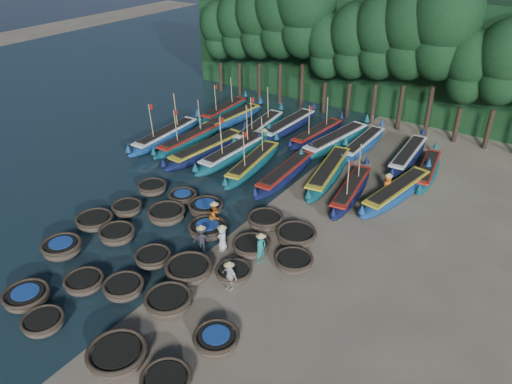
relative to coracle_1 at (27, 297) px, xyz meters
The scene contains 63 objects.
ground 10.97m from the coracle_1, 66.13° to the left, with size 120.00×120.00×0.00m, color gray.
foliage_wall 34.13m from the coracle_1, 82.46° to the left, with size 40.00×3.00×10.00m, color black.
coracle_1 is the anchor object (origin of this frame).
coracle_2 2.10m from the coracle_1, 15.98° to the right, with size 2.21×2.21×0.64m.
coracle_3 6.15m from the coracle_1, ahead, with size 2.95×2.95×0.80m.
coracle_4 8.58m from the coracle_1, ahead, with size 2.00×2.00×0.67m.
coracle_5 3.74m from the coracle_1, 117.91° to the left, with size 2.43×2.43×0.83m.
coracle_6 2.56m from the coracle_1, 57.37° to the left, with size 1.98×1.98×0.70m.
coracle_7 4.39m from the coracle_1, 41.74° to the left, with size 2.04×2.04×0.74m.
coracle_8 6.63m from the coracle_1, 30.20° to the left, with size 2.27×2.27×0.83m.
coracle_9 9.32m from the coracle_1, 17.38° to the left, with size 2.38×2.38×0.70m.
coracle_10 6.59m from the coracle_1, 112.13° to the left, with size 2.14×2.14×0.71m.
coracle_11 5.83m from the coracle_1, 93.11° to the left, with size 2.02×2.02×0.78m.
coracle_12 6.08m from the coracle_1, 63.23° to the left, with size 1.93×1.93×0.68m.
coracle_13 7.51m from the coracle_1, 48.50° to the left, with size 2.63×2.63×0.81m.
coracle_14 9.65m from the coracle_1, 44.34° to the left, with size 1.86×1.86×0.66m.
coracle_15 8.32m from the coracle_1, 103.49° to the left, with size 2.17×2.17×0.72m.
coracle_16 8.86m from the coracle_1, 86.52° to the left, with size 2.28×2.28×0.82m.
coracle_17 9.65m from the coracle_1, 69.11° to the left, with size 2.21×2.21×0.73m.
coracle_18 11.05m from the coracle_1, 54.59° to the left, with size 2.41×2.41×0.71m.
coracle_19 12.77m from the coracle_1, 45.67° to the left, with size 2.46×2.46×0.70m.
coracle_20 11.02m from the coracle_1, 102.81° to the left, with size 1.98×1.98×0.74m.
coracle_21 10.98m from the coracle_1, 90.37° to the left, with size 1.81×1.81×0.70m.
coracle_22 10.89m from the coracle_1, 79.68° to the left, with size 2.15×2.15×0.77m.
coracle_23 12.82m from the coracle_1, 63.67° to the left, with size 2.09×2.09×0.80m.
coracle_24 13.67m from the coracle_1, 54.59° to the left, with size 2.26×2.26×0.81m.
long_boat_0 18.70m from the coracle_1, 112.72° to the left, with size 1.99×8.72×3.71m.
long_boat_1 18.51m from the coracle_1, 106.51° to the left, with size 1.49×8.13×3.45m.
long_boat_2 17.28m from the coracle_1, 99.80° to the left, with size 2.40×8.90×1.57m.
long_boat_3 17.77m from the coracle_1, 93.01° to the left, with size 1.87×9.09×3.86m.
long_boat_4 17.08m from the coracle_1, 86.29° to the left, with size 2.54×8.31×3.56m.
long_boat_5 17.43m from the coracle_1, 77.57° to the left, with size 1.78×8.29×1.46m.
long_boat_6 19.66m from the coracle_1, 71.92° to the left, with size 3.01×8.84×1.58m.
long_boat_7 19.25m from the coracle_1, 64.31° to the left, with size 2.41×7.74×3.32m.
long_boat_8 21.62m from the coracle_1, 59.86° to the left, with size 2.89×8.45×1.51m.
long_boat_9 25.43m from the coracle_1, 105.93° to the left, with size 1.76×7.63×3.25m.
long_boat_10 23.80m from the coracle_1, 102.57° to the left, with size 2.01×8.20×1.45m.
long_boat_11 22.70m from the coracle_1, 95.12° to the left, with size 2.42×8.62×3.68m.
long_boat_12 24.34m from the coracle_1, 90.83° to the left, with size 1.80×8.71×1.53m.
long_boat_13 24.40m from the coracle_1, 84.54° to the left, with size 2.06×7.70×3.28m.
long_boat_14 24.08m from the coracle_1, 79.89° to the left, with size 2.94×9.01×1.60m.
long_boat_15 25.12m from the coracle_1, 75.85° to the left, with size 1.41×8.01×1.41m.
long_boat_16 26.14m from the coracle_1, 68.33° to the left, with size 1.85×8.20×1.45m.
long_boat_17 25.59m from the coracle_1, 63.27° to the left, with size 2.29×7.26×1.29m.
fisherman_0 9.76m from the coracle_1, 59.25° to the left, with size 0.71×0.86×1.71m.
fisherman_1 11.30m from the coracle_1, 49.96° to the left, with size 0.52×0.68×1.89m.
fisherman_2 10.34m from the coracle_1, 70.65° to the left, with size 0.88×1.00×1.94m.
fisherman_3 8.76m from the coracle_1, 62.03° to the left, with size 1.12×1.05×1.72m.
fisherman_4 9.39m from the coracle_1, 40.14° to the left, with size 0.92×0.52×1.72m.
fisherman_5 20.39m from the coracle_1, 90.34° to the left, with size 1.12×1.60×1.86m.
fisherman_6 21.26m from the coracle_1, 61.25° to the left, with size 0.73×0.92×1.84m.
tree_0 32.65m from the coracle_1, 111.06° to the left, with size 3.68×3.68×8.68m.
tree_1 32.03m from the coracle_1, 107.15° to the left, with size 4.09×4.09×9.65m.
tree_2 31.59m from the coracle_1, 103.06° to the left, with size 4.51×4.51×10.63m.
tree_3 31.32m from the coracle_1, 98.83° to the left, with size 4.92×4.92×11.60m.
tree_4 31.23m from the coracle_1, 94.50° to the left, with size 5.34×5.34×12.58m.
tree_5 30.53m from the coracle_1, 90.12° to the left, with size 3.68×3.68×8.68m.
tree_6 30.75m from the coracle_1, 85.74° to the left, with size 4.09×4.09×9.65m.
tree_7 31.14m from the coracle_1, 81.41° to the left, with size 4.51×4.51×10.63m.
tree_8 31.71m from the coracle_1, 77.17° to the left, with size 4.92×4.92×11.60m.
tree_9 32.45m from the coracle_1, 73.08° to the left, with size 5.34×5.34×12.58m.
tree_10 32.61m from the coracle_1, 69.15° to the left, with size 3.68×3.68×8.68m.
tree_11 33.60m from the coracle_1, 65.42° to the left, with size 4.09×4.09×9.65m.
Camera 1 is at (14.14, -18.78, 15.94)m, focal length 35.00 mm.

